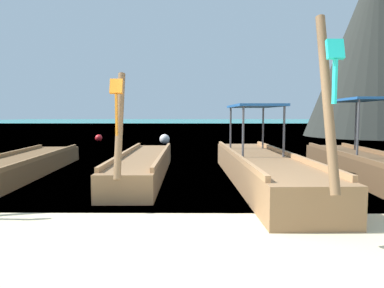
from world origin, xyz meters
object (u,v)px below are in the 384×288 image
Objects in this scene: longtail_boat_orange_ribbon at (144,165)px; karst_rock at (378,48)px; longtail_boat_pink_ribbon at (370,167)px; longtail_boat_yellow_ribbon at (19,167)px; mooring_buoy_far at (99,138)px; mooring_buoy_near at (165,139)px; longtail_boat_turquoise_ribbon at (261,167)px.

longtail_boat_orange_ribbon is 0.49× the size of karst_rock.
longtail_boat_pink_ribbon is 20.82m from karst_rock.
longtail_boat_yellow_ribbon is 8.67m from longtail_boat_pink_ribbon.
longtail_boat_orange_ribbon is at bearing -69.65° from mooring_buoy_far.
karst_rock is (14.48, 17.13, 6.05)m from longtail_boat_orange_ribbon.
karst_rock reaches higher than mooring_buoy_near.
longtail_boat_turquoise_ribbon reaches higher than longtail_boat_orange_ribbon.
longtail_boat_turquoise_ribbon is at bearing -122.86° from karst_rock.
mooring_buoy_near is (-14.80, -7.29, -6.06)m from karst_rock.
longtail_boat_yellow_ribbon is 11.89m from mooring_buoy_far.
mooring_buoy_far is at bearing -164.15° from karst_rock.
longtail_boat_turquoise_ribbon is 0.57× the size of karst_rock.
longtail_boat_yellow_ribbon is at bearing -106.15° from mooring_buoy_near.
longtail_boat_turquoise_ribbon is 14.58m from mooring_buoy_far.
longtail_boat_pink_ribbon is (8.65, -0.60, 0.11)m from longtail_boat_yellow_ribbon.
longtail_boat_pink_ribbon is 0.58× the size of karst_rock.
mooring_buoy_far is at bearing 128.34° from longtail_boat_pink_ribbon.
karst_rock reaches higher than mooring_buoy_far.
mooring_buoy_near is at bearing 91.84° from longtail_boat_orange_ribbon.
mooring_buoy_far is (-7.21, 12.67, -0.16)m from longtail_boat_turquoise_ribbon.
longtail_boat_turquoise_ribbon is at bearing -73.58° from mooring_buoy_near.
longtail_boat_yellow_ribbon is 0.55× the size of karst_rock.
longtail_boat_turquoise_ribbon is at bearing -174.93° from longtail_boat_pink_ribbon.
mooring_buoy_near is 4.49m from mooring_buoy_far.
longtail_boat_turquoise_ribbon is at bearing -60.34° from mooring_buoy_far.
longtail_boat_turquoise_ribbon is 22.27m from karst_rock.
mooring_buoy_near is (2.86, 9.89, 0.03)m from longtail_boat_yellow_ribbon.
karst_rock is at bearing 15.85° from mooring_buoy_far.
karst_rock is at bearing 63.12° from longtail_boat_pink_ribbon.
mooring_buoy_near reaches higher than mooring_buoy_far.
longtail_boat_yellow_ribbon reaches higher than mooring_buoy_near.
longtail_boat_turquoise_ribbon is at bearing -7.90° from longtail_boat_yellow_ribbon.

